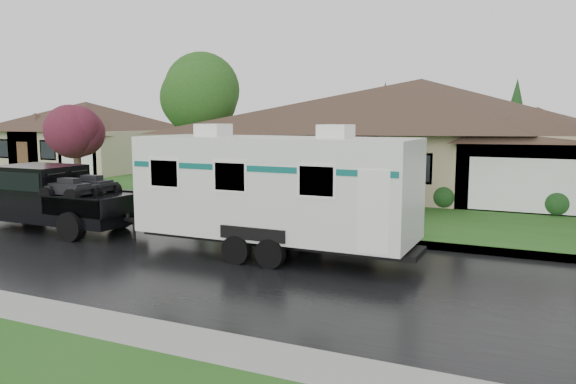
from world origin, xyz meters
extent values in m
plane|color=#25571B|center=(0.00, 0.00, 0.00)|extent=(140.00, 140.00, 0.00)
cube|color=black|center=(0.00, -2.00, 0.01)|extent=(140.00, 8.00, 0.01)
cube|color=gray|center=(0.00, 2.25, 0.07)|extent=(140.00, 0.50, 0.15)
cube|color=#25571B|center=(0.00, 15.00, 0.07)|extent=(140.00, 26.00, 0.15)
cube|color=tan|center=(2.00, 14.00, 1.65)|extent=(18.00, 10.00, 3.00)
pyramid|color=#3A2920|center=(2.00, 14.00, 5.75)|extent=(19.44, 10.80, 2.60)
cube|color=tan|center=(7.40, 11.00, 1.50)|extent=(5.76, 4.00, 2.70)
cube|color=tan|center=(-22.00, 16.00, 1.55)|extent=(10.00, 8.00, 2.80)
pyramid|color=#3A2920|center=(-22.00, 16.00, 4.95)|extent=(10.80, 8.64, 2.00)
cube|color=tan|center=(-19.00, 14.00, 1.41)|extent=(3.20, 4.00, 2.52)
cylinder|color=#382B1E|center=(-7.65, 8.72, 1.62)|extent=(0.44, 0.44, 2.94)
sphere|color=#2C5F1F|center=(-7.65, 8.72, 4.84)|extent=(4.06, 4.06, 4.06)
cylinder|color=#382B1E|center=(-12.64, 5.80, 1.11)|extent=(0.34, 0.34, 1.91)
sphere|color=maroon|center=(-12.64, 5.80, 3.20)|extent=(2.64, 2.64, 2.64)
sphere|color=#143814|center=(-4.30, 9.30, 0.65)|extent=(1.00, 1.00, 1.00)
sphere|color=#143814|center=(-0.10, 9.30, 0.65)|extent=(1.00, 1.00, 1.00)
sphere|color=#143814|center=(4.10, 9.30, 0.65)|extent=(1.00, 1.00, 1.00)
sphere|color=#143814|center=(8.30, 9.30, 0.65)|extent=(1.00, 1.00, 1.00)
cube|color=black|center=(-7.64, -0.46, 0.86)|extent=(6.64, 2.21, 0.95)
cube|color=black|center=(-10.08, -0.46, 1.16)|extent=(1.77, 2.16, 0.39)
cube|color=black|center=(-8.09, -0.46, 1.71)|extent=(2.65, 2.08, 1.00)
cube|color=black|center=(-8.09, -0.46, 1.77)|extent=(2.43, 2.12, 0.61)
cube|color=black|center=(-5.54, -0.46, 1.08)|extent=(2.43, 2.10, 0.07)
cylinder|color=black|center=(-9.75, 0.63, 0.46)|extent=(0.93, 0.35, 0.93)
cylinder|color=black|center=(-5.54, -1.54, 0.46)|extent=(0.93, 0.35, 0.93)
cylinder|color=black|center=(-5.54, 0.63, 0.46)|extent=(0.93, 0.35, 0.93)
cube|color=silver|center=(1.06, -0.46, 1.96)|extent=(7.74, 2.65, 2.71)
cube|color=black|center=(1.06, -0.46, 0.44)|extent=(8.18, 1.33, 0.15)
cube|color=#0C5753|center=(1.06, -0.46, 2.56)|extent=(7.59, 2.67, 0.15)
cube|color=white|center=(-0.94, -0.46, 3.50)|extent=(0.77, 0.88, 0.35)
cube|color=white|center=(2.83, -0.46, 3.50)|extent=(0.77, 0.88, 0.35)
cylinder|color=black|center=(0.56, -1.76, 0.39)|extent=(0.77, 0.27, 0.77)
cylinder|color=black|center=(0.56, 0.85, 0.39)|extent=(0.77, 0.27, 0.77)
cylinder|color=black|center=(1.55, -1.76, 0.39)|extent=(0.77, 0.27, 0.77)
cylinder|color=black|center=(1.55, 0.85, 0.39)|extent=(0.77, 0.27, 0.77)
camera|label=1|loc=(7.90, -14.33, 3.86)|focal=35.00mm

